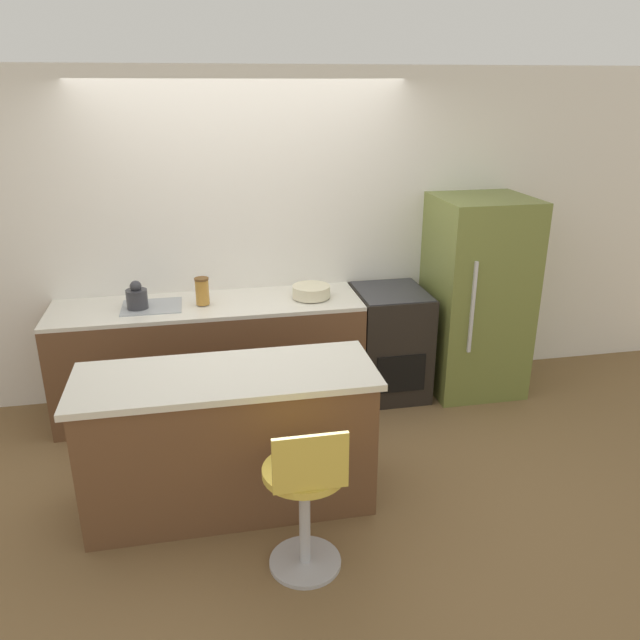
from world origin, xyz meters
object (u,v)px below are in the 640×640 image
stool_chair (305,498)px  kettle (137,297)px  oven_range (389,342)px  mixing_bowl (311,291)px  refrigerator (476,296)px

stool_chair → kettle: kettle is taller
stool_chair → kettle: size_ratio=4.32×
oven_range → mixing_bowl: (-0.66, -0.02, 0.50)m
kettle → mixing_bowl: bearing=0.0°
stool_chair → mixing_bowl: 2.00m
oven_range → mixing_bowl: size_ratio=3.05×
refrigerator → mixing_bowl: 1.40m
mixing_bowl → oven_range: bearing=2.2°
stool_chair → mixing_bowl: bearing=78.5°
refrigerator → mixing_bowl: refrigerator is taller
refrigerator → mixing_bowl: bearing=179.7°
oven_range → refrigerator: bearing=-2.5°
refrigerator → kettle: size_ratio=7.67×
oven_range → refrigerator: size_ratio=0.55×
stool_chair → kettle: 2.18m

